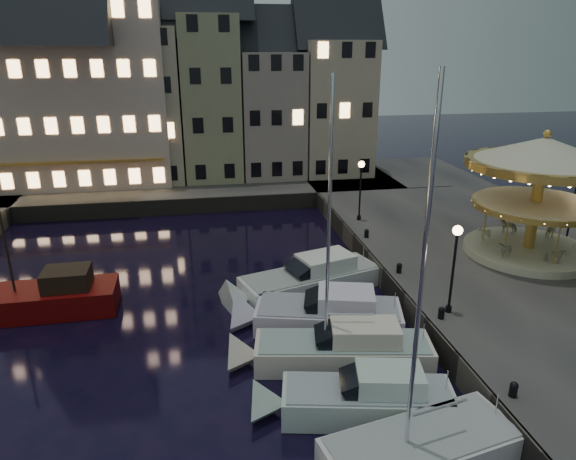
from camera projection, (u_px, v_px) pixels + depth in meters
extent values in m
plane|color=black|center=(298.00, 365.00, 21.75)|extent=(160.00, 160.00, 0.00)
cube|color=#474442|center=(517.00, 270.00, 29.40)|extent=(16.00, 56.00, 1.30)
cube|color=#474442|center=(151.00, 189.00, 46.19)|extent=(44.00, 12.00, 1.30)
cube|color=#47423A|center=(384.00, 280.00, 28.09)|extent=(0.15, 44.00, 1.30)
cube|color=#47423A|center=(171.00, 207.00, 40.95)|extent=(48.00, 0.15, 1.30)
cylinder|color=black|center=(448.00, 309.00, 23.38)|extent=(0.28, 0.28, 0.30)
cylinder|color=black|center=(453.00, 274.00, 22.79)|extent=(0.12, 0.12, 3.80)
sphere|color=#FFD18C|center=(458.00, 230.00, 22.10)|extent=(0.44, 0.44, 0.44)
cylinder|color=black|center=(359.00, 218.00, 35.90)|extent=(0.28, 0.28, 0.30)
cylinder|color=black|center=(360.00, 194.00, 35.31)|extent=(0.12, 0.12, 3.80)
sphere|color=#FFD18C|center=(361.00, 164.00, 34.62)|extent=(0.44, 0.44, 0.44)
cylinder|color=black|center=(566.00, 240.00, 31.73)|extent=(0.28, 0.28, 0.30)
cylinder|color=black|center=(571.00, 213.00, 31.14)|extent=(0.12, 0.12, 3.80)
cylinder|color=black|center=(513.00, 391.00, 17.70)|extent=(0.28, 0.28, 0.40)
sphere|color=black|center=(514.00, 386.00, 17.62)|extent=(0.30, 0.30, 0.30)
cylinder|color=black|center=(441.00, 314.00, 22.80)|extent=(0.28, 0.28, 0.40)
sphere|color=black|center=(442.00, 310.00, 22.73)|extent=(0.30, 0.30, 0.30)
cylinder|color=black|center=(399.00, 269.00, 27.44)|extent=(0.28, 0.28, 0.40)
sphere|color=black|center=(399.00, 265.00, 27.36)|extent=(0.30, 0.30, 0.30)
cylinder|color=black|center=(367.00, 234.00, 32.54)|extent=(0.28, 0.28, 0.40)
sphere|color=black|center=(367.00, 231.00, 32.46)|extent=(0.30, 0.30, 0.30)
cube|color=gray|center=(9.00, 120.00, 44.09)|extent=(5.00, 8.00, 11.00)
cube|color=slate|center=(75.00, 113.00, 44.82)|extent=(5.60, 8.00, 12.00)
cube|color=tan|center=(146.00, 106.00, 45.64)|extent=(6.20, 8.00, 13.00)
cube|color=gray|center=(210.00, 99.00, 46.42)|extent=(5.00, 8.00, 14.00)
cube|color=gray|center=(270.00, 114.00, 47.82)|extent=(5.60, 8.00, 11.00)
cube|color=tan|center=(333.00, 108.00, 48.65)|extent=(6.20, 8.00, 12.00)
cube|color=beige|center=(73.00, 95.00, 44.32)|extent=(16.00, 9.00, 15.00)
cube|color=silver|center=(421.00, 454.00, 16.36)|extent=(6.75, 3.69, 1.30)
cube|color=#919698|center=(423.00, 437.00, 16.14)|extent=(6.40, 3.43, 0.10)
cylinder|color=silver|center=(422.00, 280.00, 14.05)|extent=(0.14, 0.14, 11.18)
cube|color=silver|center=(367.00, 405.00, 18.62)|extent=(6.45, 3.25, 1.30)
cube|color=gray|center=(368.00, 389.00, 18.40)|extent=(6.11, 3.02, 0.10)
cube|color=silver|center=(389.00, 380.00, 18.23)|extent=(2.60, 1.98, 0.80)
cube|color=black|center=(355.00, 381.00, 18.30)|extent=(1.34, 1.62, 0.89)
cube|color=beige|center=(343.00, 355.00, 21.61)|extent=(7.64, 3.45, 1.30)
cube|color=gray|center=(343.00, 342.00, 21.39)|extent=(7.24, 3.21, 0.10)
cube|color=beige|center=(365.00, 333.00, 21.24)|extent=(3.04, 2.10, 0.80)
cube|color=black|center=(329.00, 335.00, 21.28)|extent=(1.48, 1.72, 0.97)
cylinder|color=silver|center=(329.00, 230.00, 19.73)|extent=(0.14, 0.14, 9.92)
cube|color=silver|center=(328.00, 319.00, 24.53)|extent=(7.31, 4.28, 1.30)
cube|color=gray|center=(328.00, 306.00, 24.30)|extent=(6.93, 3.99, 0.10)
cube|color=silver|center=(346.00, 299.00, 24.10)|extent=(3.02, 2.57, 0.80)
cube|color=black|center=(317.00, 300.00, 24.23)|extent=(1.59, 2.08, 0.93)
cube|color=silver|center=(311.00, 283.00, 28.25)|extent=(8.15, 4.78, 1.30)
cube|color=gray|center=(311.00, 272.00, 28.02)|extent=(7.71, 4.46, 0.10)
cube|color=silver|center=(326.00, 262.00, 28.28)|extent=(3.38, 2.72, 0.80)
cube|color=black|center=(301.00, 269.00, 27.64)|extent=(1.77, 2.11, 0.99)
cube|color=#5B0606|center=(39.00, 303.00, 25.86)|extent=(7.66, 2.77, 1.50)
cube|color=black|center=(67.00, 279.00, 25.72)|extent=(2.26, 1.87, 1.01)
cylinder|color=black|center=(7.00, 250.00, 24.69)|extent=(0.12, 0.12, 4.57)
cylinder|color=beige|center=(528.00, 250.00, 29.93)|extent=(7.18, 7.18, 0.45)
cylinder|color=gold|center=(536.00, 201.00, 28.92)|extent=(0.63, 0.63, 5.57)
cylinder|color=beige|center=(536.00, 202.00, 28.95)|extent=(6.65, 6.65, 0.16)
cylinder|color=gold|center=(535.00, 205.00, 29.00)|extent=(6.90, 6.90, 0.31)
cone|color=beige|center=(545.00, 150.00, 27.95)|extent=(8.26, 8.26, 1.44)
cylinder|color=gold|center=(542.00, 164.00, 28.21)|extent=(8.26, 8.26, 0.45)
sphere|color=gold|center=(547.00, 134.00, 27.65)|extent=(0.45, 0.45, 0.45)
imported|color=beige|center=(558.00, 233.00, 30.78)|extent=(1.50, 1.08, 0.90)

